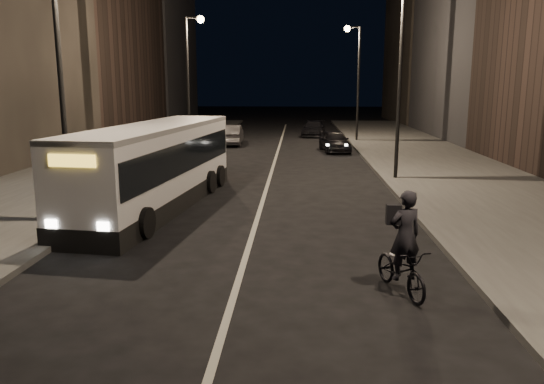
# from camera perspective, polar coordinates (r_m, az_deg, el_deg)

# --- Properties ---
(ground) EXTENTS (180.00, 180.00, 0.00)m
(ground) POSITION_cam_1_polar(r_m,az_deg,el_deg) (12.15, -3.42, -8.79)
(ground) COLOR black
(ground) RESTS_ON ground
(sidewalk_right) EXTENTS (7.00, 70.00, 0.16)m
(sidewalk_right) POSITION_cam_1_polar(r_m,az_deg,el_deg) (26.66, 18.50, 2.03)
(sidewalk_right) COLOR #3E3E3B
(sidewalk_right) RESTS_ON ground
(sidewalk_left) EXTENTS (7.00, 70.00, 0.16)m
(sidewalk_left) POSITION_cam_1_polar(r_m,az_deg,el_deg) (27.46, -18.10, 2.31)
(sidewalk_left) COLOR #3E3E3B
(sidewalk_left) RESTS_ON ground
(streetlight_right_mid) EXTENTS (1.20, 0.44, 8.12)m
(streetlight_right_mid) POSITION_cam_1_polar(r_m,az_deg,el_deg) (23.70, 13.05, 14.03)
(streetlight_right_mid) COLOR black
(streetlight_right_mid) RESTS_ON sidewalk_right
(streetlight_right_far) EXTENTS (1.20, 0.44, 8.12)m
(streetlight_right_far) POSITION_cam_1_polar(r_m,az_deg,el_deg) (39.55, 8.92, 13.08)
(streetlight_right_far) COLOR black
(streetlight_right_far) RESTS_ON sidewalk_right
(streetlight_left_near) EXTENTS (1.20, 0.44, 8.12)m
(streetlight_left_near) POSITION_cam_1_polar(r_m,az_deg,el_deg) (16.73, -21.19, 14.71)
(streetlight_left_near) COLOR black
(streetlight_left_near) RESTS_ON sidewalk_left
(streetlight_left_far) EXTENTS (1.20, 0.44, 8.12)m
(streetlight_left_far) POSITION_cam_1_polar(r_m,az_deg,el_deg) (33.99, -8.64, 13.36)
(streetlight_left_far) COLOR black
(streetlight_left_far) RESTS_ON sidewalk_left
(city_bus) EXTENTS (3.50, 10.77, 2.86)m
(city_bus) POSITION_cam_1_polar(r_m,az_deg,el_deg) (18.68, -12.37, 3.08)
(city_bus) COLOR silver
(city_bus) RESTS_ON ground
(cyclist_on_bicycle) EXTENTS (1.23, 2.02, 2.19)m
(cyclist_on_bicycle) POSITION_cam_1_polar(r_m,az_deg,el_deg) (11.13, 13.84, -7.07)
(cyclist_on_bicycle) COLOR black
(cyclist_on_bicycle) RESTS_ON ground
(car_near) EXTENTS (2.05, 4.10, 1.34)m
(car_near) POSITION_cam_1_polar(r_m,az_deg,el_deg) (33.87, 6.75, 5.47)
(car_near) COLOR black
(car_near) RESTS_ON ground
(car_mid) EXTENTS (1.68, 4.37, 1.42)m
(car_mid) POSITION_cam_1_polar(r_m,az_deg,el_deg) (37.45, -4.44, 6.15)
(car_mid) COLOR #303032
(car_mid) RESTS_ON ground
(car_far) EXTENTS (2.24, 4.43, 1.23)m
(car_far) POSITION_cam_1_polar(r_m,az_deg,el_deg) (43.78, 4.50, 6.81)
(car_far) COLOR black
(car_far) RESTS_ON ground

